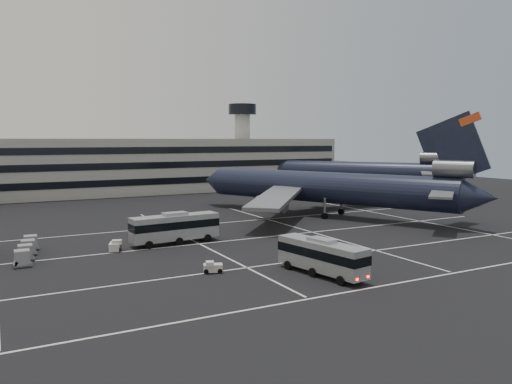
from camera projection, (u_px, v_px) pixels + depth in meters
ground at (253, 245)px, 65.39m from camera, size 260.00×260.00×0.00m
lane_markings at (257, 243)px, 66.46m from camera, size 90.00×55.62×0.01m
terminal at (113, 167)px, 125.85m from camera, size 125.00×26.00×24.00m
hills at (114, 197)px, 224.49m from camera, size 352.00×180.00×44.00m
lightpole_right at (466, 149)px, 104.29m from camera, size 2.40×2.40×18.28m
trijet_main at (326, 187)px, 89.77m from camera, size 43.00×53.92×18.08m
trijet_far at (347, 171)px, 132.97m from camera, size 39.28×49.70×18.08m
bus_near at (322, 255)px, 50.72m from camera, size 4.38×11.05×3.81m
bus_far at (175, 227)px, 66.14m from camera, size 12.05×3.76×4.19m
tug_a at (115, 246)px, 61.79m from camera, size 2.00×2.56×1.45m
tug_b at (214, 267)px, 51.84m from camera, size 2.22×1.78×1.25m
uld_cluster at (4, 252)px, 57.66m from camera, size 8.40×11.88×1.81m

